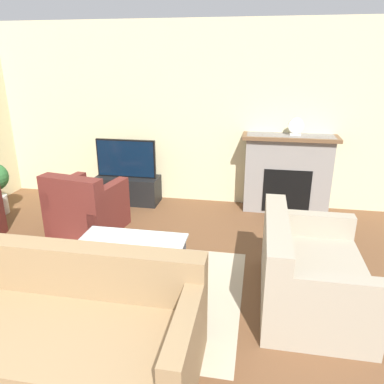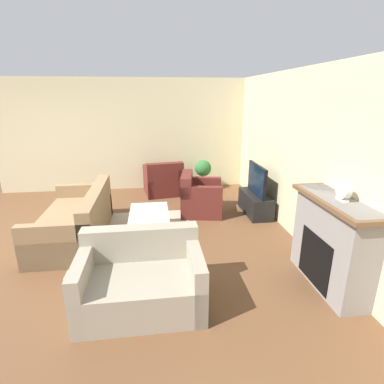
% 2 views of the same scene
% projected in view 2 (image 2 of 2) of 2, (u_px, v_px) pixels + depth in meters
% --- Properties ---
extents(ground_plane, '(20.00, 20.00, 0.00)m').
position_uv_depth(ground_plane, '(23.00, 239.00, 5.01)').
color(ground_plane, brown).
extents(wall_back, '(8.36, 0.06, 2.70)m').
position_uv_depth(wall_back, '(289.00, 152.00, 5.16)').
color(wall_back, beige).
rests_on(wall_back, ground_plane).
extents(wall_left, '(0.06, 7.52, 2.70)m').
position_uv_depth(wall_left, '(154.00, 135.00, 7.44)').
color(wall_left, beige).
rests_on(wall_left, ground_plane).
extents(area_rug, '(2.29, 1.85, 0.00)m').
position_uv_depth(area_rug, '(138.00, 237.00, 5.08)').
color(area_rug, '#B7A88E').
rests_on(area_rug, ground_plane).
extents(fireplace, '(1.33, 0.44, 1.14)m').
position_uv_depth(fireplace, '(332.00, 241.00, 3.63)').
color(fireplace, gray).
rests_on(fireplace, ground_plane).
extents(tv_stand, '(0.99, 0.42, 0.42)m').
position_uv_depth(tv_stand, '(255.00, 204.00, 6.03)').
color(tv_stand, black).
rests_on(tv_stand, ground_plane).
extents(tv, '(0.93, 0.06, 0.59)m').
position_uv_depth(tv, '(257.00, 179.00, 5.88)').
color(tv, black).
rests_on(tv, tv_stand).
extents(couch_sectional, '(2.03, 0.99, 0.82)m').
position_uv_depth(couch_sectional, '(77.00, 222.00, 4.97)').
color(couch_sectional, '#8C704C').
rests_on(couch_sectional, ground_plane).
extents(couch_loveseat, '(0.91, 1.36, 0.82)m').
position_uv_depth(couch_loveseat, '(141.00, 281.00, 3.37)').
color(couch_loveseat, '#9E937F').
rests_on(couch_loveseat, ground_plane).
extents(armchair_by_window, '(0.95, 0.97, 0.82)m').
position_uv_depth(armchair_by_window, '(163.00, 182.00, 7.22)').
color(armchair_by_window, '#5B231E').
rests_on(armchair_by_window, ground_plane).
extents(armchair_accent, '(0.93, 0.92, 0.82)m').
position_uv_depth(armchair_accent, '(200.00, 199.00, 6.03)').
color(armchair_accent, '#5B231E').
rests_on(armchair_accent, ground_plane).
extents(coffee_table, '(1.09, 0.65, 0.42)m').
position_uv_depth(coffee_table, '(149.00, 216.00, 4.99)').
color(coffee_table, '#333338').
rests_on(coffee_table, ground_plane).
extents(potted_plant, '(0.40, 0.40, 0.76)m').
position_uv_depth(potted_plant, '(203.00, 172.00, 7.48)').
color(potted_plant, beige).
rests_on(potted_plant, ground_plane).
extents(mantel_clock, '(0.22, 0.07, 0.25)m').
position_uv_depth(mantel_clock, '(344.00, 190.00, 3.37)').
color(mantel_clock, beige).
rests_on(mantel_clock, fireplace).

